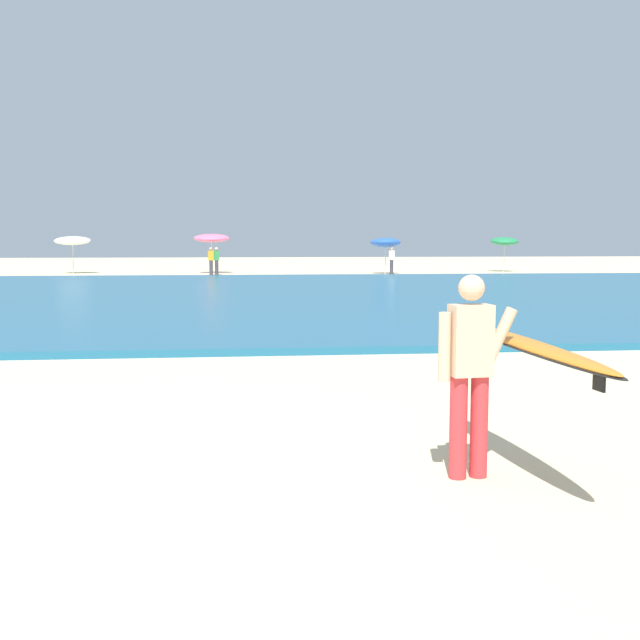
{
  "coord_description": "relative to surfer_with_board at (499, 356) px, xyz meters",
  "views": [
    {
      "loc": [
        1.38,
        -6.97,
        2.02
      ],
      "look_at": [
        2.31,
        1.73,
        1.1
      ],
      "focal_mm": 43.09,
      "sensor_mm": 36.0,
      "label": 1
    }
  ],
  "objects": [
    {
      "name": "sea",
      "position": [
        -3.57,
        20.97,
        -0.97
      ],
      "size": [
        120.0,
        28.0,
        0.14
      ],
      "primitive_type": "cube",
      "color": "#1E6084",
      "rests_on": "ground"
    },
    {
      "name": "beachgoer_near_row_mid",
      "position": [
        -3.38,
        37.75,
        -0.19
      ],
      "size": [
        0.32,
        0.2,
        1.58
      ],
      "color": "#383842",
      "rests_on": "ground"
    },
    {
      "name": "beachgoer_near_row_right",
      "position": [
        6.68,
        37.6,
        -0.19
      ],
      "size": [
        0.32,
        0.2,
        1.58
      ],
      "color": "#383842",
      "rests_on": "ground"
    },
    {
      "name": "beach_umbrella_1",
      "position": [
        -3.72,
        40.21,
        1.05
      ],
      "size": [
        2.12,
        2.15,
        2.42
      ],
      "color": "beige",
      "rests_on": "ground"
    },
    {
      "name": "beach_umbrella_3",
      "position": [
        14.41,
        40.41,
        0.86
      ],
      "size": [
        1.72,
        1.76,
        2.23
      ],
      "color": "beige",
      "rests_on": "ground"
    },
    {
      "name": "beach_umbrella_2",
      "position": [
        6.43,
        38.23,
        0.79
      ],
      "size": [
        1.76,
        1.78,
        2.12
      ],
      "color": "beige",
      "rests_on": "ground"
    },
    {
      "name": "ground_plane",
      "position": [
        -3.57,
        0.75,
        -1.04
      ],
      "size": [
        160.0,
        160.0,
        0.0
      ],
      "primitive_type": "plane",
      "color": "beige"
    },
    {
      "name": "beachgoer_near_row_left",
      "position": [
        -3.69,
        37.67,
        -0.19
      ],
      "size": [
        0.32,
        0.2,
        1.58
      ],
      "color": "#383842",
      "rests_on": "ground"
    },
    {
      "name": "beach_umbrella_0",
      "position": [
        -11.89,
        40.63,
        0.91
      ],
      "size": [
        2.1,
        2.13,
        2.28
      ],
      "color": "beige",
      "rests_on": "ground"
    },
    {
      "name": "surfer_with_board",
      "position": [
        0.0,
        0.0,
        0.0
      ],
      "size": [
        1.08,
        2.92,
        1.73
      ],
      "color": "red",
      "rests_on": "ground"
    }
  ]
}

